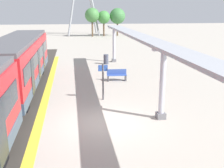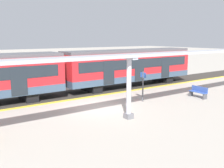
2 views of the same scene
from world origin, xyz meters
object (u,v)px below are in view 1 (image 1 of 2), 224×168
Objects in this scene: platform_info_sign at (103,78)px; canopy_pillar_third at (114,44)px; train_far_carriage at (19,62)px; trash_bin at (106,59)px; canopy_pillar_second at (162,84)px; bench_near_end at (117,75)px.

canopy_pillar_third is at bearing 78.14° from platform_info_sign.
trash_bin is (6.86, 7.78, -1.36)m from train_far_carriage.
canopy_pillar_second is 7.91m from bench_near_end.
bench_near_end is (-0.96, -7.59, -1.35)m from canopy_pillar_third.
train_far_carriage is 6.18× the size of platform_info_sign.
platform_info_sign reaches higher than trash_bin.
canopy_pillar_second is at bearing -82.94° from bench_near_end.
bench_near_end is at bearing -97.19° from canopy_pillar_third.
canopy_pillar_second is at bearing -39.83° from train_far_carriage.
canopy_pillar_second and canopy_pillar_third have the same top height.
canopy_pillar_third is at bearing 46.94° from trash_bin.
bench_near_end is 4.74m from platform_info_sign.
train_far_carriage reaches higher than bench_near_end.
canopy_pillar_third is at bearing 82.81° from bench_near_end.
trash_bin is (-0.00, 6.57, 0.03)m from bench_near_end.
canopy_pillar_third is 1.61× the size of platform_info_sign.
train_far_carriage is at bearing 149.14° from platform_info_sign.
canopy_pillar_third reaches higher than bench_near_end.
train_far_carriage is 14.29× the size of trash_bin.
canopy_pillar_third is (7.81, 8.81, -0.04)m from train_far_carriage.
train_far_carriage is 3.84× the size of canopy_pillar_second.
train_far_carriage reaches higher than trash_bin.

